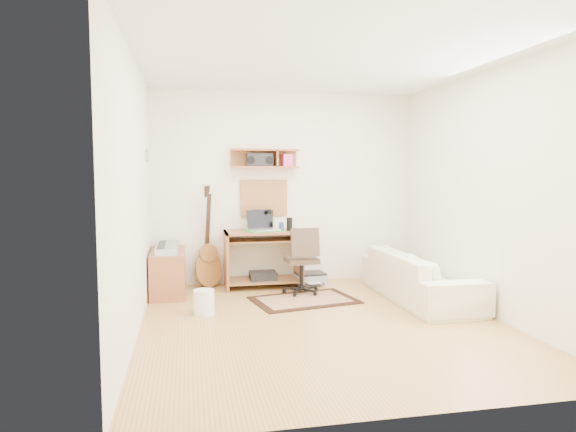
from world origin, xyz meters
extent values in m
cube|color=tan|center=(0.00, 0.00, -0.01)|extent=(3.60, 4.00, 0.01)
cube|color=white|center=(0.00, 0.00, 2.60)|extent=(3.60, 4.00, 0.01)
cube|color=white|center=(0.00, 2.00, 1.30)|extent=(3.60, 0.01, 2.60)
cube|color=white|center=(-1.80, 0.00, 1.30)|extent=(0.01, 4.00, 2.60)
cube|color=white|center=(1.80, 0.00, 1.30)|extent=(0.01, 4.00, 2.60)
cube|color=#A65D3A|center=(-0.30, 1.88, 1.70)|extent=(0.90, 0.25, 0.26)
cube|color=tan|center=(-0.30, 1.98, 1.17)|extent=(0.64, 0.03, 0.49)
cube|color=#4C8CBF|center=(-1.79, 1.50, 1.72)|extent=(0.02, 0.20, 0.15)
cylinder|color=black|center=(-0.01, 1.68, 0.84)|extent=(0.08, 0.08, 0.17)
cylinder|color=#3749A5|center=(-0.09, 1.83, 0.80)|extent=(0.07, 0.07, 0.10)
cube|color=black|center=(-0.37, 1.87, 1.68)|extent=(0.34, 0.16, 0.18)
cube|color=tan|center=(0.02, 0.91, 0.01)|extent=(1.32, 1.01, 0.02)
cube|color=#A65D3A|center=(-1.58, 1.55, 0.28)|extent=(0.40, 0.90, 0.55)
cube|color=#B2B5BA|center=(-1.58, 1.55, 0.59)|extent=(0.26, 0.84, 0.07)
cylinder|color=white|center=(-1.17, 0.55, 0.13)|extent=(0.24, 0.24, 0.27)
cube|color=#A5A8AA|center=(0.30, 1.76, 0.09)|extent=(0.42, 0.34, 0.15)
imported|color=beige|center=(1.38, 0.70, 0.38)|extent=(0.57, 1.94, 0.76)
camera|label=1|loc=(-1.32, -4.81, 1.52)|focal=31.43mm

